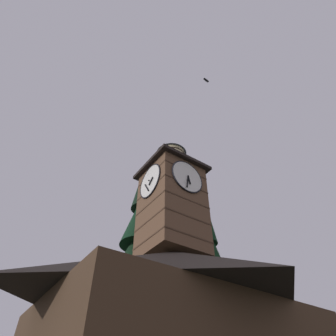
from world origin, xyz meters
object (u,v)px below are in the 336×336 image
Objects in this scene: pine_tree_aside at (213,312)px; moon at (110,336)px; clock_tower at (172,201)px; building_main at (175,334)px; pine_tree_behind at (138,296)px; flying_bird_high at (206,80)px.

pine_tree_aside is 38.96m from moon.
building_main is at bearing 58.52° from clock_tower.
moon is (-15.94, -38.73, 5.67)m from pine_tree_behind.
pine_tree_aside is at bearing -143.03° from building_main.
flying_bird_high is at bearing 71.50° from moon.
pine_tree_behind is at bearing -94.27° from clock_tower.
flying_bird_high is (-0.16, 4.77, 9.28)m from clock_tower.
pine_tree_behind is 17.20m from flying_bird_high.
moon is (-16.84, -44.32, 9.07)m from building_main.
clock_tower is at bearing 34.76° from pine_tree_aside.
moon is at bearing -112.37° from pine_tree_behind.
building_main is at bearing 36.97° from pine_tree_aside.
flying_bird_high reaches higher than pine_tree_behind.
clock_tower is at bearing 69.44° from moon.
pine_tree_behind is at bearing 67.63° from moon.
flying_bird_high is at bearing 52.47° from pine_tree_aside.
flying_bird_high is (16.13, 48.20, 8.70)m from moon.
pine_tree_behind reaches higher than moon.
moon is at bearing -108.50° from flying_bird_high.
flying_bird_high is (0.19, 9.47, 14.36)m from pine_tree_behind.
pine_tree_aside is (-8.74, -6.58, 3.74)m from building_main.
flying_bird_high is at bearing 100.36° from building_main.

